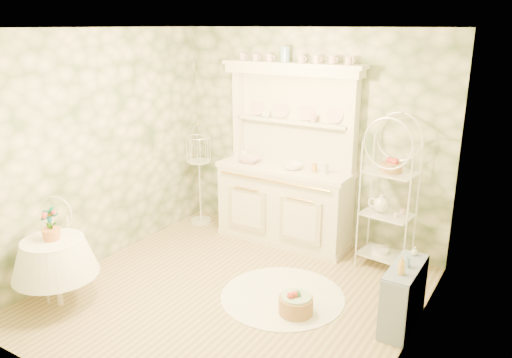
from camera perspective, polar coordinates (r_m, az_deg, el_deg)
The scene contains 22 objects.
floor at distance 5.40m, azimuth -2.85°, elevation -13.10°, with size 3.60×3.60×0.00m, color tan.
ceiling at distance 4.66m, azimuth -3.36°, elevation 16.87°, with size 3.60×3.60×0.00m, color white.
wall_left at distance 6.04m, azimuth -17.32°, elevation 3.27°, with size 3.60×3.60×0.00m, color beige.
wall_right at distance 4.16m, azimuth 17.82°, elevation -2.97°, with size 3.60×3.60×0.00m, color beige.
wall_back at distance 6.38m, azimuth 6.14°, elevation 4.68°, with size 3.60×3.60×0.00m, color beige.
wall_front at distance 3.62m, azimuth -19.53°, elevation -6.20°, with size 3.60×3.60×0.00m, color beige.
kitchen_dresser at distance 6.27m, azimuth 3.32°, elevation 2.60°, with size 1.87×0.61×2.29m, color white.
bakers_rack at distance 5.84m, azimuth 14.93°, elevation -2.09°, with size 0.53×0.38×1.70m, color white.
side_shelf at distance 4.96m, azimuth 16.51°, elevation -12.58°, with size 0.28×0.74×0.64m, color #7B89A2.
round_table at distance 5.46m, azimuth -21.81°, elevation -10.22°, with size 0.59×0.59×0.65m, color white.
cafe_chair at distance 5.71m, azimuth -22.73°, elevation -8.10°, with size 0.38×0.38×0.83m, color white.
birdcage_stand at distance 7.03m, azimuth -6.48°, elevation 0.49°, with size 0.34×0.34×1.43m, color white.
floor_basket at distance 5.05m, azimuth 4.59°, elevation -13.87°, with size 0.39×0.39×0.25m, color #B2834E.
lace_rug at distance 5.37m, azimuth 3.06°, elevation -13.23°, with size 1.30×1.30×0.01m, color white.
bowl_floral at distance 6.49m, azimuth -0.73°, elevation 1.97°, with size 0.29×0.29×0.07m, color white.
bowl_white at distance 6.20m, azimuth 4.20°, elevation 1.18°, with size 0.25×0.25×0.08m, color white.
cup_left at distance 6.47m, azimuth 1.14°, elevation 7.30°, with size 0.12×0.12×0.10m, color white.
cup_right at distance 6.18m, azimuth 6.57°, elevation 6.71°, with size 0.10×0.10×0.09m, color white.
potted_geranium at distance 5.25m, azimuth -22.37°, elevation -5.11°, with size 0.18×0.12×0.33m, color #3F7238.
bottle_amber at distance 4.64m, azimuth 16.30°, elevation -9.66°, with size 0.07×0.07×0.17m, color gold.
bottle_blue at distance 4.81m, azimuth 16.83°, elevation -9.15°, with size 0.05×0.05×0.12m, color #7CA7CF.
bottle_glass at distance 5.05m, azimuth 17.66°, elevation -7.96°, with size 0.07×0.07×0.09m, color silver.
Camera 1 is at (2.66, -3.83, 2.73)m, focal length 35.00 mm.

